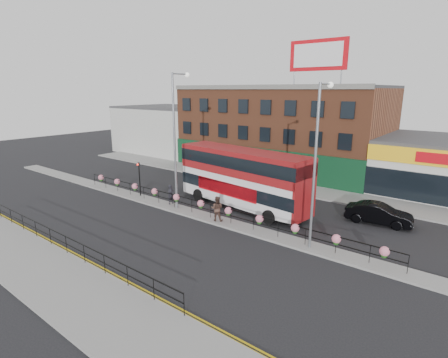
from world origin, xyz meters
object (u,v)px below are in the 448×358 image
Objects in this scene: pedestrian_a at (171,194)px; lamp_column_east at (317,153)px; pedestrian_b at (217,209)px; lamp_column_west at (177,130)px; car at (379,214)px; double_decker_bus at (242,173)px.

pedestrian_a is 14.25m from lamp_column_east.
lamp_column_west reaches higher than pedestrian_b.
pedestrian_a is at bearing -30.20° from pedestrian_b.
lamp_column_east is (7.57, 0.29, 5.06)m from pedestrian_b.
lamp_column_west is (-14.39, -6.80, 5.93)m from car.
pedestrian_b is 0.19× the size of lamp_column_east.
lamp_column_west is at bearing -140.10° from double_decker_bus.
double_decker_bus is 1.15× the size of lamp_column_west.
car is at bearing -166.81° from pedestrian_b.
pedestrian_b is (-9.78, -7.34, 0.34)m from car.
pedestrian_b is at bearing 120.20° from car.
pedestrian_b is 0.18× the size of lamp_column_west.
double_decker_bus reaches higher than car.
pedestrian_a is at bearing 178.46° from lamp_column_east.
lamp_column_west is (-4.61, 0.54, 5.59)m from pedestrian_b.
lamp_column_east is (8.04, -3.71, 3.09)m from double_decker_bus.
car is 9.15m from lamp_column_east.
lamp_column_west is 1.09× the size of lamp_column_east.
pedestrian_b is at bearing -88.80° from pedestrian_a.
car is 2.53× the size of pedestrian_b.
double_decker_bus is 4.49m from pedestrian_b.
lamp_column_east is at bearing -1.19° from lamp_column_west.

